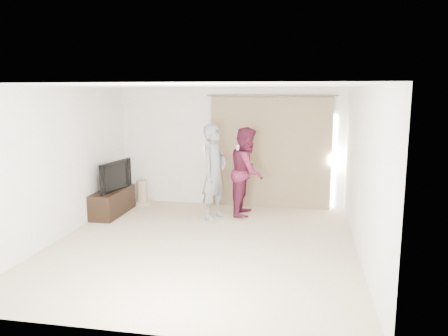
{
  "coord_description": "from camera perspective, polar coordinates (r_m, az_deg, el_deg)",
  "views": [
    {
      "loc": [
        1.61,
        -6.75,
        2.51
      ],
      "look_at": [
        0.15,
        1.2,
        1.1
      ],
      "focal_mm": 35.0,
      "sensor_mm": 36.0,
      "label": 1
    }
  ],
  "objects": [
    {
      "name": "person_man",
      "position": [
        8.66,
        -1.25,
        -0.54
      ],
      "size": [
        0.68,
        0.81,
        1.89
      ],
      "color": "slate",
      "rests_on": "ground"
    },
    {
      "name": "ceiling",
      "position": [
        6.94,
        -3.04,
        10.61
      ],
      "size": [
        5.0,
        5.5,
        0.01
      ],
      "primitive_type": "cube",
      "color": "white",
      "rests_on": "wall_back"
    },
    {
      "name": "tv_console",
      "position": [
        9.39,
        -14.32,
        -4.32
      ],
      "size": [
        0.46,
        1.34,
        0.51
      ],
      "primitive_type": "cube",
      "color": "black",
      "rests_on": "ground"
    },
    {
      "name": "curtain",
      "position": [
        9.54,
        6.15,
        1.95
      ],
      "size": [
        2.8,
        0.11,
        2.46
      ],
      "color": "#917958",
      "rests_on": "ground"
    },
    {
      "name": "scratching_post",
      "position": [
        10.08,
        -10.65,
        -3.41
      ],
      "size": [
        0.41,
        0.41,
        0.55
      ],
      "color": "tan",
      "rests_on": "ground"
    },
    {
      "name": "tv",
      "position": [
        9.27,
        -14.47,
        -0.94
      ],
      "size": [
        0.31,
        1.07,
        0.61
      ],
      "primitive_type": "imported",
      "rotation": [
        0.0,
        0.0,
        1.41
      ],
      "color": "black",
      "rests_on": "tv_console"
    },
    {
      "name": "person_woman",
      "position": [
        8.96,
        3.03,
        -0.44
      ],
      "size": [
        0.71,
        0.9,
        1.81
      ],
      "color": "maroon",
      "rests_on": "ground"
    },
    {
      "name": "wall_left",
      "position": [
        7.99,
        -20.67,
        0.53
      ],
      "size": [
        0.04,
        5.5,
        2.6
      ],
      "color": "white",
      "rests_on": "ground"
    },
    {
      "name": "floor",
      "position": [
        7.38,
        -2.85,
        -10.02
      ],
      "size": [
        5.5,
        5.5,
        0.0
      ],
      "primitive_type": "plane",
      "color": "beige",
      "rests_on": "ground"
    },
    {
      "name": "wall_back",
      "position": [
        9.71,
        0.8,
        2.72
      ],
      "size": [
        5.0,
        0.04,
        2.6
      ],
      "primitive_type": "cube",
      "color": "white",
      "rests_on": "ground"
    }
  ]
}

